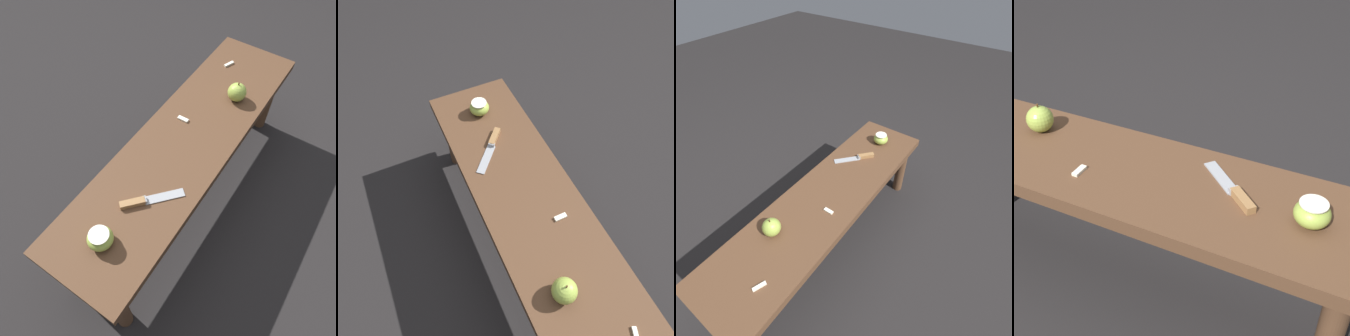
% 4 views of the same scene
% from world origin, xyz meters
% --- Properties ---
extents(ground_plane, '(8.00, 8.00, 0.00)m').
position_xyz_m(ground_plane, '(0.00, 0.00, 0.00)').
color(ground_plane, black).
extents(wooden_bench, '(1.35, 0.36, 0.41)m').
position_xyz_m(wooden_bench, '(0.00, 0.00, 0.34)').
color(wooden_bench, brown).
rests_on(wooden_bench, ground_plane).
extents(knife, '(0.19, 0.17, 0.02)m').
position_xyz_m(knife, '(-0.32, -0.02, 0.41)').
color(knife, '#9EA0A5').
rests_on(knife, wooden_bench).
extents(apple_whole, '(0.08, 0.08, 0.09)m').
position_xyz_m(apple_whole, '(0.30, -0.06, 0.44)').
color(apple_whole, '#9EB747').
rests_on(apple_whole, wooden_bench).
extents(apple_cut, '(0.08, 0.08, 0.06)m').
position_xyz_m(apple_cut, '(-0.51, 0.00, 0.44)').
color(apple_cut, '#9EB747').
rests_on(apple_cut, wooden_bench).
extents(apple_slice_near_knife, '(0.05, 0.03, 0.01)m').
position_xyz_m(apple_slice_near_knife, '(0.48, 0.07, 0.41)').
color(apple_slice_near_knife, white).
rests_on(apple_slice_near_knife, wooden_bench).
extents(apple_slice_center, '(0.02, 0.05, 0.01)m').
position_xyz_m(apple_slice_center, '(0.07, 0.06, 0.41)').
color(apple_slice_center, white).
rests_on(apple_slice_center, wooden_bench).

